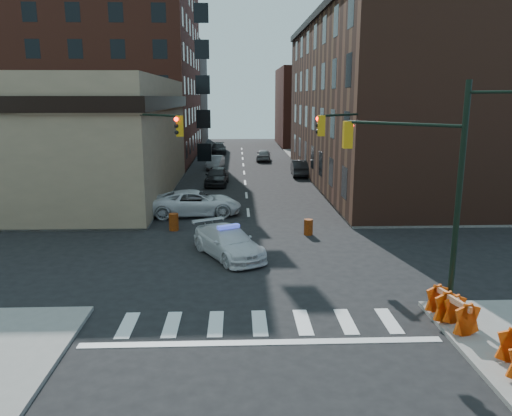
{
  "coord_description": "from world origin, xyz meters",
  "views": [
    {
      "loc": [
        -0.73,
        -22.64,
        7.6
      ],
      "look_at": [
        0.2,
        1.53,
        2.2
      ],
      "focal_mm": 35.0,
      "sensor_mm": 36.0,
      "label": 1
    }
  ],
  "objects": [
    {
      "name": "barrel_road",
      "position": [
        3.26,
        4.35,
        0.45
      ],
      "size": [
        0.59,
        0.59,
        0.89
      ],
      "primitive_type": "cylinder",
      "rotation": [
        0.0,
        0.0,
        0.22
      ],
      "color": "orange",
      "rests_on": "ground"
    },
    {
      "name": "bank_building",
      "position": [
        -17.0,
        16.5,
        4.5
      ],
      "size": [
        22.0,
        22.0,
        9.0
      ],
      "primitive_type": "cube",
      "color": "#917C5F",
      "rests_on": "ground"
    },
    {
      "name": "filler_ne",
      "position": [
        14.0,
        58.0,
        6.0
      ],
      "size": [
        16.0,
        16.0,
        12.0
      ],
      "primitive_type": "cube",
      "color": "#59271C",
      "rests_on": "ground"
    },
    {
      "name": "barricade_se_a",
      "position": [
        6.4,
        -6.89,
        0.63
      ],
      "size": [
        0.95,
        1.4,
        0.96
      ],
      "primitive_type": null,
      "rotation": [
        0.0,
        0.0,
        1.83
      ],
      "color": "#DA510A",
      "rests_on": "sidewalk_se"
    },
    {
      "name": "parked_car_efar",
      "position": [
        2.5,
        37.65,
        0.71
      ],
      "size": [
        2.0,
        4.31,
        1.43
      ],
      "primitive_type": "imported",
      "rotation": [
        0.0,
        0.0,
        3.07
      ],
      "color": "gray",
      "rests_on": "ground"
    },
    {
      "name": "pedestrian_c",
      "position": [
        -13.0,
        6.51,
        1.11
      ],
      "size": [
        1.22,
        0.92,
        1.93
      ],
      "primitive_type": "imported",
      "rotation": [
        0.0,
        0.0,
        0.46
      ],
      "color": "#1E252D",
      "rests_on": "sidewalk_nw"
    },
    {
      "name": "pickup",
      "position": [
        -3.46,
        9.37,
        0.82
      ],
      "size": [
        6.15,
        3.25,
        1.65
      ],
      "primitive_type": "imported",
      "rotation": [
        0.0,
        0.0,
        1.66
      ],
      "color": "white",
      "rests_on": "ground"
    },
    {
      "name": "pedestrian_a",
      "position": [
        -6.5,
        7.92,
        1.14
      ],
      "size": [
        0.78,
        0.56,
        1.98
      ],
      "primitive_type": "imported",
      "rotation": [
        0.0,
        0.0,
        -0.13
      ],
      "color": "black",
      "rests_on": "sidewalk_nw"
    },
    {
      "name": "parked_car_enear",
      "position": [
        5.5,
        25.81,
        0.79
      ],
      "size": [
        1.85,
        4.86,
        1.58
      ],
      "primitive_type": "imported",
      "rotation": [
        0.0,
        0.0,
        3.1
      ],
      "color": "black",
      "rests_on": "ground"
    },
    {
      "name": "police_car",
      "position": [
        -1.18,
        0.61,
        0.72
      ],
      "size": [
        4.12,
        5.34,
        1.44
      ],
      "primitive_type": "imported",
      "rotation": [
        0.0,
        0.0,
        0.49
      ],
      "color": "silver",
      "rests_on": "ground"
    },
    {
      "name": "parked_car_wfar",
      "position": [
        -3.06,
        31.08,
        0.7
      ],
      "size": [
        1.95,
        4.37,
        1.39
      ],
      "primitive_type": "imported",
      "rotation": [
        0.0,
        0.0,
        -0.11
      ],
      "color": "gray",
      "rests_on": "ground"
    },
    {
      "name": "sidewalk_ne",
      "position": [
        23.0,
        32.75,
        0.07
      ],
      "size": [
        34.0,
        54.5,
        0.15
      ],
      "primitive_type": "cube",
      "color": "gray",
      "rests_on": "ground"
    },
    {
      "name": "parked_car_wdeep",
      "position": [
        -3.21,
        45.62,
        0.71
      ],
      "size": [
        2.26,
        5.01,
        1.42
      ],
      "primitive_type": "imported",
      "rotation": [
        0.0,
        0.0,
        0.06
      ],
      "color": "black",
      "rests_on": "ground"
    },
    {
      "name": "parked_car_wnear",
      "position": [
        -2.5,
        20.78,
        0.8
      ],
      "size": [
        2.16,
        4.79,
        1.6
      ],
      "primitive_type": "imported",
      "rotation": [
        0.0,
        0.0,
        -0.06
      ],
      "color": "black",
      "rests_on": "ground"
    },
    {
      "name": "tree_ne_far",
      "position": [
        7.5,
        34.0,
        3.49
      ],
      "size": [
        3.0,
        3.0,
        4.85
      ],
      "color": "black",
      "rests_on": "sidewalk_ne"
    },
    {
      "name": "barricade_nw_a",
      "position": [
        -6.55,
        6.59,
        0.59
      ],
      "size": [
        1.27,
        0.83,
        0.88
      ],
      "primitive_type": null,
      "rotation": [
        0.0,
        0.0,
        0.22
      ],
      "color": "red",
      "rests_on": "sidewalk_nw"
    },
    {
      "name": "signal_pole_se",
      "position": [
        6.04,
        -5.52,
        4.61
      ],
      "size": [
        5.4,
        5.27,
        8.0
      ],
      "rotation": [
        0.0,
        0.0,
        2.36
      ],
      "color": "black",
      "rests_on": "sidewalk_se"
    },
    {
      "name": "barricade_se_b",
      "position": [
        6.4,
        -7.76,
        0.67
      ],
      "size": [
        1.0,
        1.5,
        1.03
      ],
      "primitive_type": null,
      "rotation": [
        0.0,
        0.0,
        1.81
      ],
      "color": "red",
      "rests_on": "sidewalk_se"
    },
    {
      "name": "filler_nw",
      "position": [
        -16.0,
        62.0,
        8.0
      ],
      "size": [
        20.0,
        18.0,
        16.0
      ],
      "primitive_type": "cube",
      "color": "brown",
      "rests_on": "ground"
    },
    {
      "name": "barricade_nw_b",
      "position": [
        -8.75,
        8.0,
        0.56
      ],
      "size": [
        1.19,
        0.8,
        0.82
      ],
      "primitive_type": null,
      "rotation": [
        0.0,
        0.0,
        0.25
      ],
      "color": "orange",
      "rests_on": "sidewalk_nw"
    },
    {
      "name": "pedestrian_b",
      "position": [
        -11.23,
        8.28,
        0.95
      ],
      "size": [
        0.98,
        0.9,
        1.61
      ],
      "primitive_type": "imported",
      "rotation": [
        0.0,
        0.0,
        0.49
      ],
      "color": "black",
      "rests_on": "sidewalk_nw"
    },
    {
      "name": "barrel_bank",
      "position": [
        -4.43,
        5.6,
        0.5
      ],
      "size": [
        0.72,
        0.72,
        0.99
      ],
      "primitive_type": "cylinder",
      "rotation": [
        0.0,
        0.0,
        0.37
      ],
      "color": "#D05109",
      "rests_on": "ground"
    },
    {
      "name": "ground",
      "position": [
        0.0,
        0.0,
        0.0
      ],
      "size": [
        140.0,
        140.0,
        0.0
      ],
      "primitive_type": "plane",
      "color": "black",
      "rests_on": "ground"
    },
    {
      "name": "signal_pole_nw",
      "position": [
        -5.85,
        5.34,
        4.34
      ],
      "size": [
        3.58,
        3.67,
        8.0
      ],
      "rotation": [
        0.0,
        0.0,
        -0.79
      ],
      "color": "black",
      "rests_on": "sidewalk_nw"
    },
    {
      "name": "commercial_row_ne",
      "position": [
        13.0,
        22.5,
        7.0
      ],
      "size": [
        14.0,
        34.0,
        14.0
      ],
      "primitive_type": "cube",
      "color": "#48281C",
      "rests_on": "ground"
    },
    {
      "name": "apartment_block",
      "position": [
        -18.5,
        40.0,
        12.0
      ],
      "size": [
        25.0,
        25.0,
        24.0
      ],
      "primitive_type": "cube",
      "color": "#59271C",
      "rests_on": "ground"
    },
    {
      "name": "sidewalk_nw",
      "position": [
        -23.0,
        32.75,
        0.07
      ],
      "size": [
        34.0,
        54.5,
        0.15
      ],
      "primitive_type": "cube",
      "color": "gray",
      "rests_on": "ground"
    },
    {
      "name": "signal_pole_ne",
      "position": [
        5.84,
        5.35,
        4.34
      ],
      "size": [
        3.67,
        3.58,
        8.0
      ],
      "rotation": [
        0.0,
        0.0,
        -2.36
      ],
      "color": "black",
      "rests_on": "sidewalk_ne"
    },
    {
      "name": "tree_ne_near",
      "position": [
        7.5,
        26.0,
        3.49
      ],
      "size": [
        3.0,
        3.0,
        4.85
      ],
      "color": "black",
      "rests_on": "sidewalk_ne"
    }
  ]
}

